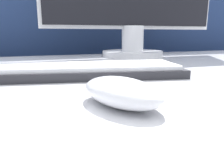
{
  "coord_description": "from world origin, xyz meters",
  "views": [
    {
      "loc": [
        -0.02,
        -0.46,
        0.84
      ],
      "look_at": [
        0.07,
        -0.19,
        0.77
      ],
      "focal_mm": 35.0,
      "sensor_mm": 36.0,
      "label": 1
    }
  ],
  "objects": [
    {
      "name": "keyboard",
      "position": [
        0.05,
        -0.03,
        0.77
      ],
      "size": [
        0.43,
        0.19,
        0.02
      ],
      "rotation": [
        0.0,
        0.0,
        -0.17
      ],
      "color": "#28282D",
      "rests_on": "desk"
    },
    {
      "name": "partition_panel",
      "position": [
        0.0,
        0.56,
        0.57
      ],
      "size": [
        5.0,
        0.03,
        1.14
      ],
      "color": "navy",
      "rests_on": "ground_plane"
    },
    {
      "name": "computer_mouse_near",
      "position": [
        0.07,
        -0.23,
        0.77
      ],
      "size": [
        0.1,
        0.13,
        0.03
      ],
      "rotation": [
        0.0,
        0.0,
        0.38
      ],
      "color": "white",
      "rests_on": "desk"
    }
  ]
}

